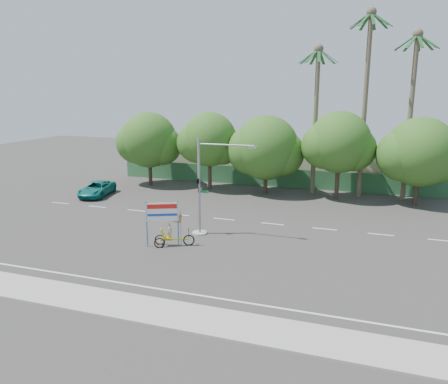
% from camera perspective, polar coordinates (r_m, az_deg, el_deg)
% --- Properties ---
extents(ground, '(120.00, 120.00, 0.00)m').
position_cam_1_polar(ground, '(27.61, -1.47, -8.45)').
color(ground, '#33302D').
rests_on(ground, ground).
extents(sidewalk_near, '(50.00, 2.40, 0.12)m').
position_cam_1_polar(sidewalk_near, '(21.36, -8.72, -15.20)').
color(sidewalk_near, gray).
rests_on(sidewalk_near, ground).
extents(fence, '(38.00, 0.08, 2.00)m').
position_cam_1_polar(fence, '(47.33, 7.60, 1.83)').
color(fence, '#336B3D').
rests_on(fence, ground).
extents(building_left, '(12.00, 8.00, 4.00)m').
position_cam_1_polar(building_left, '(54.16, -1.86, 4.43)').
color(building_left, beige).
rests_on(building_left, ground).
extents(building_right, '(14.00, 8.00, 3.60)m').
position_cam_1_polar(building_right, '(50.77, 17.55, 3.01)').
color(building_right, beige).
rests_on(building_right, ground).
extents(tree_far_left, '(7.14, 6.00, 7.96)m').
position_cam_1_polar(tree_far_left, '(48.26, -9.81, 6.49)').
color(tree_far_left, '#473828').
rests_on(tree_far_left, ground).
extents(tree_left, '(6.66, 5.60, 8.07)m').
position_cam_1_polar(tree_left, '(45.30, -1.96, 6.63)').
color(tree_left, '#473828').
rests_on(tree_left, ground).
extents(tree_center, '(7.62, 6.40, 7.85)m').
position_cam_1_polar(tree_center, '(43.62, 5.46, 5.55)').
color(tree_center, '#473828').
rests_on(tree_center, ground).
extents(tree_right, '(6.90, 5.80, 8.36)m').
position_cam_1_polar(tree_right, '(42.46, 14.76, 6.03)').
color(tree_right, '#473828').
rests_on(tree_right, ground).
extents(tree_far_right, '(7.38, 6.20, 7.94)m').
position_cam_1_polar(tree_far_right, '(42.61, 24.15, 4.53)').
color(tree_far_right, '#473828').
rests_on(tree_far_right, ground).
extents(palm_tall, '(3.73, 3.79, 17.45)m').
position_cam_1_polar(palm_tall, '(43.58, 18.07, 12.89)').
color(palm_tall, '#70604C').
rests_on(palm_tall, ground).
extents(palm_mid, '(3.73, 3.79, 15.45)m').
position_cam_1_polar(palm_mid, '(43.68, 23.31, 11.07)').
color(palm_mid, '#70604C').
rests_on(palm_mid, ground).
extents(palm_short, '(3.73, 3.79, 14.45)m').
position_cam_1_polar(palm_short, '(43.93, 11.95, 11.14)').
color(palm_short, '#70604C').
rests_on(palm_short, ground).
extents(traffic_signal, '(4.72, 1.10, 7.00)m').
position_cam_1_polar(traffic_signal, '(31.04, -2.75, -0.37)').
color(traffic_signal, gray).
rests_on(traffic_signal, ground).
extents(trike_billboard, '(2.94, 1.52, 3.13)m').
position_cam_1_polar(trike_billboard, '(29.29, -7.42, -4.66)').
color(trike_billboard, black).
rests_on(trike_billboard, ground).
extents(pickup_truck, '(3.29, 5.44, 1.41)m').
position_cam_1_polar(pickup_truck, '(44.82, -16.28, 0.40)').
color(pickup_truck, '#0F6F68').
rests_on(pickup_truck, ground).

